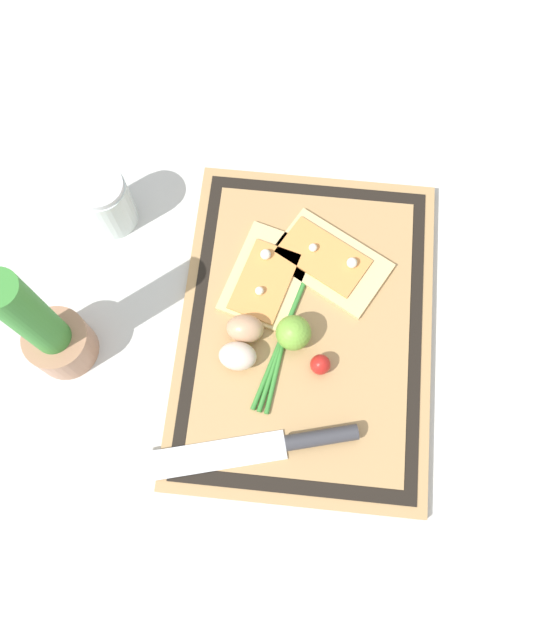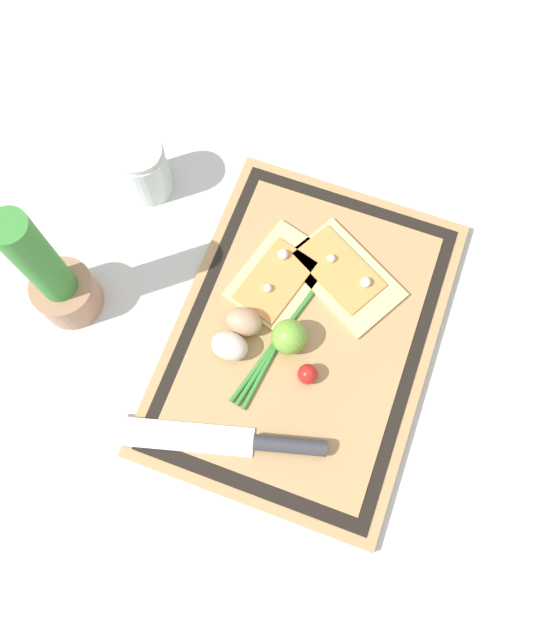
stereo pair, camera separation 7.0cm
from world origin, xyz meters
TOP-DOWN VIEW (x-y plane):
  - ground_plane at (0.00, 0.00)m, footprint 6.00×6.00m
  - cutting_board at (0.00, 0.00)m, footprint 0.50×0.37m
  - pizza_slice_near at (0.11, -0.03)m, footprint 0.17×0.20m
  - pizza_slice_far at (0.07, 0.07)m, footprint 0.17×0.14m
  - knife at (-0.17, 0.01)m, footprint 0.11×0.30m
  - egg_brown at (-0.02, 0.09)m, footprint 0.04×0.05m
  - egg_pink at (-0.06, 0.09)m, footprint 0.04×0.05m
  - lime at (-0.02, 0.02)m, footprint 0.05×0.05m
  - cherry_tomato_red at (-0.06, -0.02)m, footprint 0.03×0.03m
  - scallion_bunch at (-0.00, 0.03)m, footprint 0.27×0.08m
  - herb_pot at (-0.06, 0.34)m, footprint 0.09×0.09m
  - sauce_jar at (0.16, 0.32)m, footprint 0.08×0.08m

SIDE VIEW (x-z plane):
  - ground_plane at x=0.00m, z-range 0.00..0.00m
  - cutting_board at x=0.00m, z-range 0.00..0.02m
  - scallion_bunch at x=0.00m, z-range 0.02..0.02m
  - pizza_slice_near at x=0.11m, z-range 0.01..0.03m
  - pizza_slice_far at x=0.07m, z-range 0.01..0.03m
  - knife at x=-0.17m, z-range 0.01..0.04m
  - cherry_tomato_red at x=-0.06m, z-range 0.02..0.05m
  - egg_brown at x=-0.02m, z-range 0.02..0.06m
  - egg_pink at x=-0.06m, z-range 0.02..0.06m
  - lime at x=-0.02m, z-range 0.02..0.07m
  - sauce_jar at x=0.16m, z-range -0.01..0.09m
  - herb_pot at x=-0.06m, z-range -0.04..0.21m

